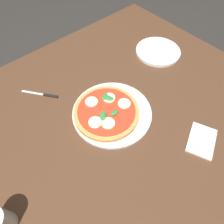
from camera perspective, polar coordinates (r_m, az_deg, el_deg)
The scene contains 7 objects.
ground_plane at distance 1.44m, azimuth -0.51°, elevation -16.71°, with size 6.00×6.00×0.00m, color #2D2B28.
dining_table at distance 0.87m, azimuth -0.82°, elevation -3.61°, with size 1.37×1.09×0.72m.
serving_tray at distance 0.79m, azimuth 0.00°, elevation -0.17°, with size 0.31×0.31×0.01m, color silver.
pizza at distance 0.77m, azimuth -1.73°, elevation 0.21°, with size 0.25×0.25×0.03m.
plate_white at distance 1.07m, azimuth 13.00°, elevation 16.55°, with size 0.22×0.22×0.01m, color white.
napkin at distance 0.80m, azimuth 24.24°, elevation -7.41°, with size 0.13×0.09×0.01m, color white.
knife at distance 0.90m, azimuth -18.77°, elevation 4.72°, with size 0.11×0.14×0.01m.
Camera 1 is at (0.29, 0.35, 1.37)m, focal length 31.97 mm.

